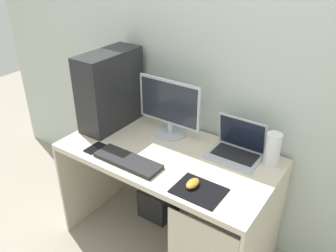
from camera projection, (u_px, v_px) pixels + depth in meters
ground_plane at (168, 239)px, 2.46m from camera, size 8.00×8.00×0.00m
wall_back at (204, 46)px, 2.12m from camera, size 4.00×0.05×2.60m
desk at (169, 174)px, 2.17m from camera, size 1.31×0.69×0.73m
pc_tower at (110, 89)px, 2.32m from camera, size 0.20×0.47×0.51m
monitor at (169, 108)px, 2.22m from camera, size 0.45×0.22×0.38m
laptop at (237, 148)px, 2.06m from camera, size 0.30×0.23×0.23m
speaker at (273, 149)px, 1.96m from camera, size 0.09×0.09×0.20m
keyboard at (128, 161)px, 2.01m from camera, size 0.42×0.14×0.02m
mousepad at (199, 191)px, 1.79m from camera, size 0.26×0.20×0.00m
mouse_left at (193, 183)px, 1.81m from camera, size 0.06×0.10×0.03m
cell_phone at (95, 148)px, 2.15m from camera, size 0.07×0.13×0.01m
subwoofer at (159, 201)px, 2.65m from camera, size 0.23×0.23×0.23m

